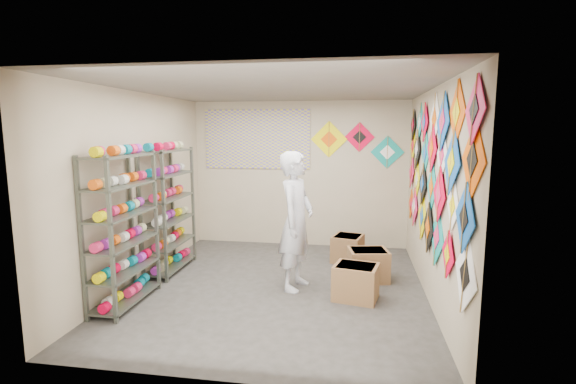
% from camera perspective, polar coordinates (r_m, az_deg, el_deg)
% --- Properties ---
extents(ground, '(4.50, 4.50, 0.00)m').
position_cam_1_polar(ground, '(5.96, -1.44, -12.86)').
color(ground, '#312E2B').
extents(room_walls, '(4.50, 4.50, 4.50)m').
position_cam_1_polar(room_walls, '(5.58, -1.50, 3.08)').
color(room_walls, tan).
rests_on(room_walls, ground).
extents(shelf_rack_front, '(0.40, 1.10, 1.90)m').
position_cam_1_polar(shelf_rack_front, '(5.53, -21.70, -4.86)').
color(shelf_rack_front, '#4C5147').
rests_on(shelf_rack_front, ground).
extents(shelf_rack_back, '(0.40, 1.10, 1.90)m').
position_cam_1_polar(shelf_rack_back, '(6.66, -16.00, -2.42)').
color(shelf_rack_back, '#4C5147').
rests_on(shelf_rack_back, ground).
extents(string_spools, '(0.12, 2.36, 0.12)m').
position_cam_1_polar(string_spools, '(6.07, -18.62, -2.66)').
color(string_spools, '#E2225C').
rests_on(string_spools, ground).
extents(kite_wall_display, '(0.06, 4.32, 2.07)m').
position_cam_1_polar(kite_wall_display, '(5.48, 19.13, 2.38)').
color(kite_wall_display, white).
rests_on(kite_wall_display, room_walls).
extents(back_wall_kites, '(1.68, 0.02, 0.86)m').
position_cam_1_polar(back_wall_kites, '(7.70, 9.26, 6.65)').
color(back_wall_kites, '#F8E700').
rests_on(back_wall_kites, room_walls).
extents(poster, '(2.00, 0.01, 1.10)m').
position_cam_1_polar(poster, '(7.91, -4.27, 7.21)').
color(poster, '#6355B8').
rests_on(poster, room_walls).
extents(shopkeeper, '(0.89, 0.76, 1.89)m').
position_cam_1_polar(shopkeeper, '(5.68, 1.13, -3.98)').
color(shopkeeper, silver).
rests_on(shopkeeper, ground).
extents(carton_a, '(0.62, 0.56, 0.45)m').
position_cam_1_polar(carton_a, '(5.57, 9.26, -12.06)').
color(carton_a, olive).
rests_on(carton_a, ground).
extents(carton_b, '(0.63, 0.55, 0.45)m').
position_cam_1_polar(carton_b, '(6.26, 10.88, -9.76)').
color(carton_b, olive).
rests_on(carton_b, ground).
extents(carton_c, '(0.57, 0.60, 0.44)m').
position_cam_1_polar(carton_c, '(7.07, 8.15, -7.64)').
color(carton_c, olive).
rests_on(carton_c, ground).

